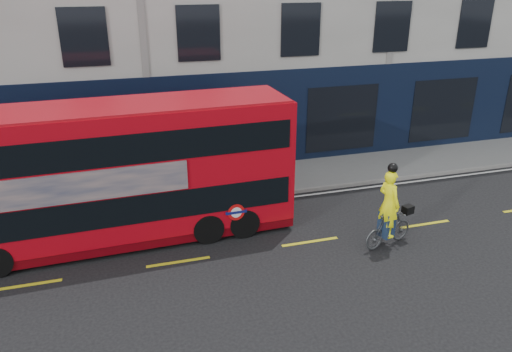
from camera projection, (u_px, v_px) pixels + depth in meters
name	position (u px, v px, depth m)	size (l,w,h in m)	color
ground	(187.00, 292.00, 12.76)	(120.00, 120.00, 0.00)	black
pavement	(159.00, 191.00, 18.49)	(60.00, 3.00, 0.12)	gray
kerb	(164.00, 208.00, 17.16)	(60.00, 0.12, 0.13)	gray
road_edge_line	(165.00, 213.00, 16.92)	(58.00, 0.10, 0.01)	silver
lane_dashes	(178.00, 262.00, 14.08)	(58.00, 0.12, 0.01)	gold
bus	(118.00, 173.00, 14.54)	(10.46, 2.71, 4.18)	#B40713
cyclist	(389.00, 218.00, 14.60)	(1.85, 0.96, 2.65)	#484B4D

